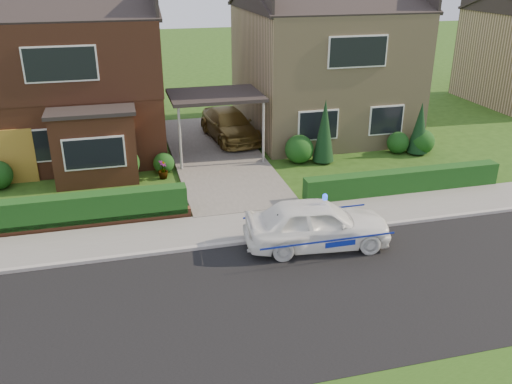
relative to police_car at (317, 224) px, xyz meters
name	(u,v)px	position (x,y,z in m)	size (l,w,h in m)	color
ground	(297,297)	(-1.39, -2.40, -0.73)	(120.00, 120.00, 0.00)	#224512
road	(297,297)	(-1.39, -2.40, -0.73)	(60.00, 6.00, 0.02)	black
kerb	(266,240)	(-1.39, 0.65, -0.67)	(60.00, 0.16, 0.12)	#9E9993
sidewalk	(257,225)	(-1.39, 1.70, -0.68)	(60.00, 2.00, 0.10)	slate
driveway	(217,155)	(-1.39, 8.60, -0.67)	(3.80, 12.00, 0.12)	#666059
house_left	(69,62)	(-7.17, 11.50, 3.08)	(7.50, 9.53, 7.25)	brown
house_right	(322,55)	(4.41, 11.59, 2.93)	(7.50, 8.06, 7.25)	tan
carport_link	(215,97)	(-1.39, 8.55, 1.93)	(3.80, 3.00, 2.77)	black
garage_door	(4,158)	(-9.64, 7.56, 0.32)	(2.20, 0.10, 2.10)	#8C601E
dwarf_wall	(69,225)	(-7.19, 2.90, -0.55)	(7.70, 0.25, 0.36)	brown
hedge_left	(70,228)	(-7.19, 3.05, -0.73)	(7.50, 0.55, 0.90)	#143E13
hedge_right	(402,193)	(4.41, 2.95, -0.73)	(7.50, 0.55, 0.80)	#143E13
shrub_left_mid	(122,163)	(-5.39, 6.90, -0.07)	(1.32, 1.32, 1.32)	#143E13
shrub_left_near	(164,163)	(-3.79, 7.20, -0.31)	(0.84, 0.84, 0.84)	#143E13
shrub_right_near	(299,149)	(1.81, 7.00, -0.13)	(1.20, 1.20, 1.20)	#143E13
shrub_right_mid	(398,143)	(6.41, 7.10, -0.25)	(0.96, 0.96, 0.96)	#143E13
shrub_right_far	(422,142)	(7.41, 6.80, -0.19)	(1.08, 1.08, 1.08)	#143E13
conifer_a	(324,133)	(2.81, 6.80, 0.57)	(0.90, 0.90, 2.60)	black
conifer_b	(419,130)	(7.21, 6.80, 0.37)	(0.90, 0.90, 2.20)	black
police_car	(317,224)	(0.00, 0.00, 0.00)	(3.93, 4.43, 1.62)	white
driveway_car	(229,125)	(-0.39, 10.69, 0.06)	(1.86, 4.58, 1.33)	brown
potted_plant_a	(59,180)	(-7.71, 6.60, -0.39)	(0.36, 0.24, 0.68)	gray
potted_plant_c	(163,170)	(-3.89, 6.60, -0.37)	(0.40, 0.40, 0.71)	gray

